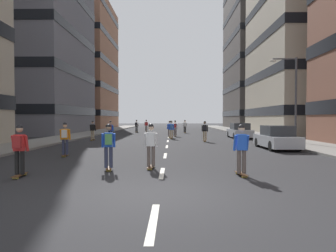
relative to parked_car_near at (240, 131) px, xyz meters
The scene contains 25 objects.
ground_plane 9.20m from the parked_car_near, 141.29° to the left, with size 166.06×166.06×0.00m, color #28282B.
sidewalk_left 19.70m from the parked_car_near, 152.14° to the left, with size 3.76×76.11×0.14m, color gray.
sidewalk_right 9.72m from the parked_car_near, 71.48° to the left, with size 3.76×76.11×0.14m, color gray.
lane_markings 9.41m from the parked_car_near, 139.75° to the left, with size 0.16×62.20×0.01m.
building_left_mid 32.99m from the parked_car_near, 160.24° to the left, with size 14.94×16.42×34.91m.
building_left_far 41.92m from the parked_car_near, 131.65° to the left, with size 14.94×17.33×25.18m.
building_right_mid 22.51m from the parked_car_near, 37.78° to the left, with size 14.94×16.53×33.58m.
building_right_far 35.50m from the parked_car_near, 67.60° to the left, with size 14.94×17.13×29.94m.
parked_car_near is the anchor object (origin of this frame).
parked_car_mid 10.41m from the parked_car_near, 90.00° to the right, with size 1.82×4.40×1.52m.
streetlamp_right 8.04m from the parked_car_near, 71.25° to the right, with size 2.13×0.30×6.50m.
skater_0 19.20m from the parked_car_near, 124.24° to the left, with size 0.55×0.92×1.78m.
skater_1 20.57m from the parked_car_near, 116.65° to the right, with size 0.57×0.92×1.78m.
skater_2 17.06m from the parked_car_near, 134.16° to the left, with size 0.57×0.92×1.78m.
skater_3 6.98m from the parked_car_near, 158.04° to the left, with size 0.54×0.91×1.78m.
skater_4 7.07m from the parked_car_near, behind, with size 0.54×0.91×1.78m.
skater_5 12.94m from the parked_car_near, 158.66° to the right, with size 0.55×0.91×1.78m.
skater_6 23.09m from the parked_car_near, 121.12° to the right, with size 0.55×0.91×1.78m.
skater_7 19.92m from the parked_car_near, 102.78° to the right, with size 0.55×0.91×1.78m.
skater_8 19.56m from the parked_car_near, 112.95° to the right, with size 0.55×0.91×1.78m.
skater_9 6.07m from the parked_car_near, 131.37° to the right, with size 0.55×0.92×1.78m.
skater_10 11.55m from the parked_car_near, 115.94° to the left, with size 0.55×0.91×1.78m.
skater_11 6.97m from the parked_car_near, behind, with size 0.54×0.91×1.78m.
skater_12 18.96m from the parked_car_near, 130.76° to the right, with size 0.56×0.92×1.78m.
skater_13 14.33m from the parked_car_near, 166.89° to the right, with size 0.55×0.91×1.78m.
Camera 1 is at (0.36, -7.58, 1.98)m, focal length 31.35 mm.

